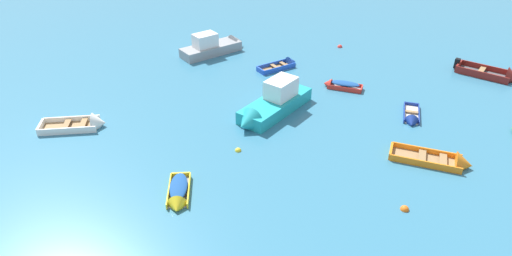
# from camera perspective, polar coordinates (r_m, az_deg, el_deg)

# --- Properties ---
(motor_launch_turquoise_cluster_outer) EXTENTS (5.49, 6.18, 2.47)m
(motor_launch_turquoise_cluster_outer) POSITION_cam_1_polar(r_m,az_deg,el_deg) (28.65, 2.01, 3.01)
(motor_launch_turquoise_cluster_outer) COLOR teal
(motor_launch_turquoise_cluster_outer) RESTS_ON ground_plane
(rowboat_orange_midfield_left) EXTENTS (4.50, 2.82, 1.28)m
(rowboat_orange_midfield_left) POSITION_cam_1_polar(r_m,az_deg,el_deg) (26.34, 23.60, -4.06)
(rowboat_orange_midfield_left) COLOR #99754C
(rowboat_orange_midfield_left) RESTS_ON ground_plane
(motor_launch_grey_cluster_inner) EXTENTS (5.69, 4.73, 2.20)m
(motor_launch_grey_cluster_inner) POSITION_cam_1_polar(r_m,az_deg,el_deg) (38.50, -5.31, 10.50)
(motor_launch_grey_cluster_inner) COLOR gray
(motor_launch_grey_cluster_inner) RESTS_ON ground_plane
(rowboat_yellow_far_right) EXTENTS (1.17, 2.91, 0.95)m
(rowboat_yellow_far_right) POSITION_cam_1_polar(r_m,az_deg,el_deg) (22.22, -10.02, -8.52)
(rowboat_yellow_far_right) COLOR gray
(rowboat_yellow_far_right) RESTS_ON ground_plane
(rowboat_red_outer_left) EXTENTS (2.92, 1.82, 0.84)m
(rowboat_red_outer_left) POSITION_cam_1_polar(r_m,az_deg,el_deg) (32.82, 10.64, 5.52)
(rowboat_red_outer_left) COLOR gray
(rowboat_red_outer_left) RESTS_ON ground_plane
(rowboat_white_near_right) EXTENTS (4.08, 1.81, 1.34)m
(rowboat_white_near_right) POSITION_cam_1_polar(r_m,az_deg,el_deg) (29.37, -20.96, 0.44)
(rowboat_white_near_right) COLOR #99754C
(rowboat_white_near_right) RESTS_ON ground_plane
(rowboat_maroon_outer_right) EXTENTS (4.39, 3.86, 1.49)m
(rowboat_maroon_outer_right) POSITION_cam_1_polar(r_m,az_deg,el_deg) (38.38, 28.76, 5.97)
(rowboat_maroon_outer_right) COLOR #4C4C51
(rowboat_maroon_outer_right) RESTS_ON ground_plane
(rowboat_deep_blue_center) EXTENTS (1.76, 3.05, 0.88)m
(rowboat_deep_blue_center) POSITION_cam_1_polar(r_m,az_deg,el_deg) (29.81, 19.42, 1.06)
(rowboat_deep_blue_center) COLOR beige
(rowboat_deep_blue_center) RESTS_ON ground_plane
(rowboat_blue_far_left) EXTENTS (3.50, 2.69, 1.02)m
(rowboat_blue_far_left) POSITION_cam_1_polar(r_m,az_deg,el_deg) (35.86, 3.78, 8.18)
(rowboat_blue_far_left) COLOR #99754C
(rowboat_blue_far_left) RESTS_ON ground_plane
(mooring_buoy_trailing) EXTENTS (0.37, 0.37, 0.37)m
(mooring_buoy_trailing) POSITION_cam_1_polar(r_m,az_deg,el_deg) (25.38, -2.32, -2.95)
(mooring_buoy_trailing) COLOR yellow
(mooring_buoy_trailing) RESTS_ON ground_plane
(mooring_buoy_far_field) EXTENTS (0.42, 0.42, 0.42)m
(mooring_buoy_far_field) POSITION_cam_1_polar(r_m,az_deg,el_deg) (22.61, 18.62, -9.94)
(mooring_buoy_far_field) COLOR orange
(mooring_buoy_far_field) RESTS_ON ground_plane
(mooring_buoy_near_foreground) EXTENTS (0.44, 0.44, 0.44)m
(mooring_buoy_near_foreground) POSITION_cam_1_polar(r_m,az_deg,el_deg) (40.46, 10.76, 10.22)
(mooring_buoy_near_foreground) COLOR red
(mooring_buoy_near_foreground) RESTS_ON ground_plane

